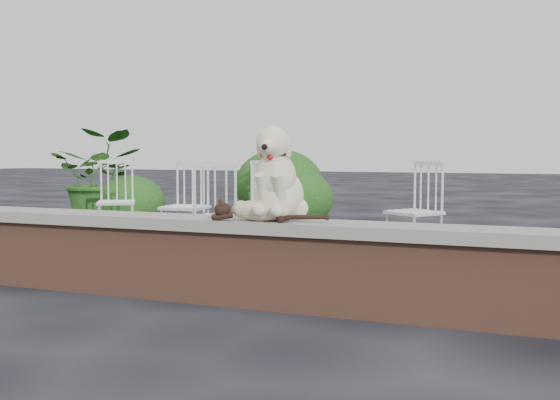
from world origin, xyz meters
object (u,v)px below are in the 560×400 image
at_px(chair_d, 414,211).
at_px(chair_e, 272,203).
at_px(chair_a, 116,201).
at_px(chair_c, 220,215).
at_px(dog, 279,172).
at_px(cat, 259,209).
at_px(chair_b, 185,206).
at_px(potted_plant_a, 100,178).
at_px(potted_plant_b, 268,185).

bearing_deg(chair_d, chair_e, -157.51).
relative_size(chair_a, chair_e, 1.00).
bearing_deg(chair_e, chair_c, 172.10).
xyz_separation_m(dog, cat, (-0.08, -0.15, -0.24)).
bearing_deg(chair_a, chair_d, -33.07).
height_order(cat, chair_b, chair_b).
bearing_deg(chair_e, chair_a, 87.99).
relative_size(dog, chair_b, 0.67).
bearing_deg(dog, chair_b, 129.56).
bearing_deg(cat, chair_a, 135.87).
height_order(potted_plant_a, potted_plant_b, potted_plant_a).
height_order(chair_d, potted_plant_b, potted_plant_b).
relative_size(chair_a, chair_b, 1.00).
height_order(dog, chair_b, dog).
relative_size(dog, potted_plant_a, 0.47).
height_order(chair_d, chair_b, same).
distance_m(cat, potted_plant_b, 5.37).
relative_size(cat, potted_plant_b, 0.84).
bearing_deg(chair_a, potted_plant_b, 39.31).
distance_m(dog, chair_b, 2.71).
bearing_deg(chair_c, chair_b, -57.91).
distance_m(chair_d, potted_plant_a, 4.77).
xyz_separation_m(chair_d, potted_plant_a, (-4.60, 1.24, 0.20)).
relative_size(chair_d, chair_b, 1.00).
relative_size(cat, potted_plant_a, 0.68).
relative_size(chair_a, potted_plant_b, 0.86).
height_order(dog, cat, dog).
distance_m(chair_d, potted_plant_b, 3.67).
relative_size(chair_a, potted_plant_a, 0.70).
bearing_deg(chair_d, potted_plant_b, 169.48).
relative_size(cat, chair_d, 0.97).
distance_m(chair_b, potted_plant_a, 2.74).
distance_m(dog, potted_plant_b, 5.27).
bearing_deg(chair_b, potted_plant_a, 141.31).
bearing_deg(potted_plant_b, dog, -66.24).
distance_m(chair_a, chair_e, 1.85).
bearing_deg(chair_c, chair_d, -156.99).
height_order(chair_d, potted_plant_a, potted_plant_a).
bearing_deg(chair_b, potted_plant_b, 91.23).
distance_m(chair_a, potted_plant_b, 2.69).
bearing_deg(chair_b, chair_e, 36.95).
distance_m(cat, chair_d, 2.47).
relative_size(chair_e, chair_d, 1.00).
distance_m(dog, chair_c, 1.57).
xyz_separation_m(chair_a, chair_c, (1.93, -1.13, 0.00)).
bearing_deg(potted_plant_a, potted_plant_b, 33.85).
distance_m(chair_a, potted_plant_a, 1.70).
bearing_deg(chair_a, chair_e, -22.95).
relative_size(chair_b, potted_plant_a, 0.70).
distance_m(cat, chair_b, 2.74).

